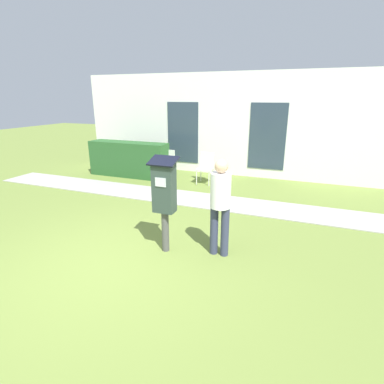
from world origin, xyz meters
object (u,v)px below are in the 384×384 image
Objects in this scene: person_standing at (220,201)px; outdoor_chair_middle at (206,165)px; outdoor_chair_left at (167,162)px; parking_meter at (164,193)px.

person_standing is 1.76× the size of outdoor_chair_middle.
outdoor_chair_left is 1.28m from outdoor_chair_middle.
parking_meter is 4.65m from outdoor_chair_left.
outdoor_chair_middle is at bearing -15.87° from outdoor_chair_left.
outdoor_chair_left and outdoor_chair_middle have the same top height.
outdoor_chair_left is (-2.01, 4.17, -0.49)m from parking_meter.
parking_meter is at bearing -80.61° from outdoor_chair_left.
parking_meter reaches higher than person_standing.
person_standing is 4.29m from outdoor_chair_middle.
parking_meter is 1.77× the size of outdoor_chair_left.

